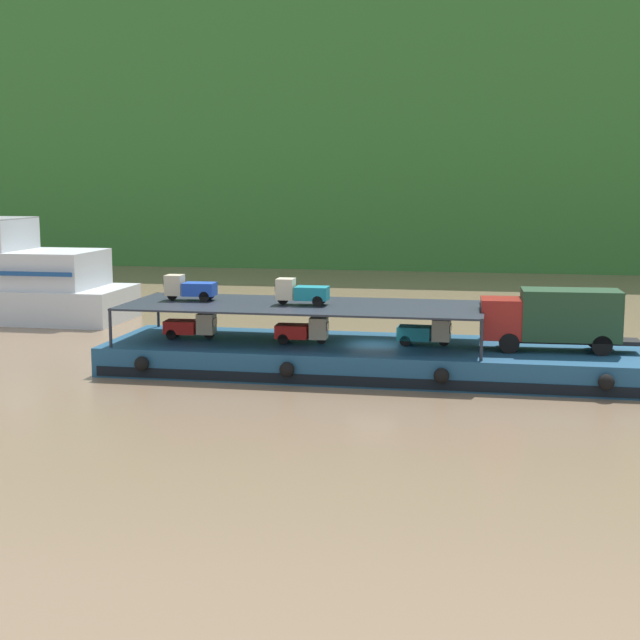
# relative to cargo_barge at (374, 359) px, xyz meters

# --- Properties ---
(ground_plane) EXTENTS (400.00, 400.00, 0.00)m
(ground_plane) POSITION_rel_cargo_barge_xyz_m (0.00, 0.03, -0.75)
(ground_plane) COLOR #7F664C
(hillside_far_bank) EXTENTS (149.75, 29.91, 36.19)m
(hillside_far_bank) POSITION_rel_cargo_barge_xyz_m (0.00, 67.94, 19.64)
(hillside_far_bank) COLOR #33702D
(hillside_far_bank) RESTS_ON ground
(cargo_barge) EXTENTS (28.06, 8.36, 1.50)m
(cargo_barge) POSITION_rel_cargo_barge_xyz_m (0.00, 0.00, 0.00)
(cargo_barge) COLOR navy
(cargo_barge) RESTS_ON ground
(covered_lorry) EXTENTS (7.92, 2.55, 3.10)m
(covered_lorry) POSITION_rel_cargo_barge_xyz_m (9.05, -0.07, 2.44)
(covered_lorry) COLOR maroon
(covered_lorry) RESTS_ON cargo_barge
(cargo_rack) EXTENTS (18.86, 6.96, 2.00)m
(cargo_rack) POSITION_rel_cargo_barge_xyz_m (-3.80, 0.03, 2.69)
(cargo_rack) COLOR #232833
(cargo_rack) RESTS_ON cargo_barge
(mini_truck_lower_stern) EXTENTS (2.79, 1.29, 1.38)m
(mini_truck_lower_stern) POSITION_rel_cargo_barge_xyz_m (-9.95, -0.08, 1.44)
(mini_truck_lower_stern) COLOR red
(mini_truck_lower_stern) RESTS_ON cargo_barge
(mini_truck_lower_aft) EXTENTS (2.78, 1.27, 1.38)m
(mini_truck_lower_aft) POSITION_rel_cargo_barge_xyz_m (-3.72, -0.38, 1.44)
(mini_truck_lower_aft) COLOR red
(mini_truck_lower_aft) RESTS_ON cargo_barge
(mini_truck_lower_mid) EXTENTS (2.78, 1.28, 1.38)m
(mini_truck_lower_mid) POSITION_rel_cargo_barge_xyz_m (2.62, 0.25, 1.44)
(mini_truck_lower_mid) COLOR teal
(mini_truck_lower_mid) RESTS_ON cargo_barge
(mini_truck_upper_stern) EXTENTS (2.78, 1.27, 1.38)m
(mini_truck_upper_stern) POSITION_rel_cargo_barge_xyz_m (-10.20, 0.50, 3.44)
(mini_truck_upper_stern) COLOR #1E47B7
(mini_truck_upper_stern) RESTS_ON cargo_rack
(mini_truck_upper_mid) EXTENTS (2.75, 1.22, 1.38)m
(mini_truck_upper_mid) POSITION_rel_cargo_barge_xyz_m (-3.85, -0.15, 3.44)
(mini_truck_upper_mid) COLOR teal
(mini_truck_upper_mid) RESTS_ON cargo_rack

